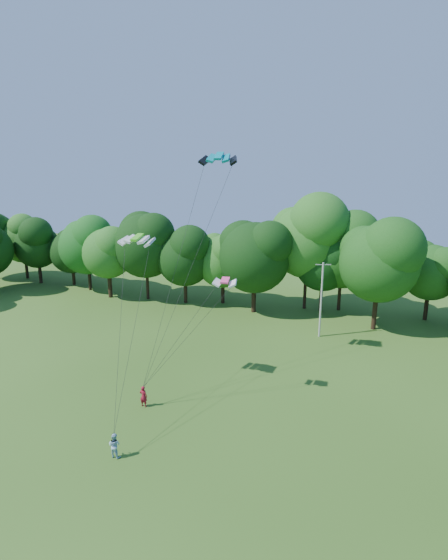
% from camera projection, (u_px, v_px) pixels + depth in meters
% --- Properties ---
extents(ground, '(160.00, 160.00, 0.00)m').
position_uv_depth(ground, '(105.00, 528.00, 21.64)').
color(ground, '#2D5116').
rests_on(ground, ground).
extents(utility_pole, '(1.53, 0.59, 7.96)m').
position_uv_depth(utility_pole, '(321.00, 299.00, 44.96)').
color(utility_pole, '#ABABA2').
rests_on(utility_pole, ground).
extents(kite_flyer_left, '(0.61, 0.40, 1.66)m').
position_uv_depth(kite_flyer_left, '(143.00, 396.00, 32.38)').
color(kite_flyer_left, maroon).
rests_on(kite_flyer_left, ground).
extents(kite_flyer_right, '(0.80, 0.64, 1.60)m').
position_uv_depth(kite_flyer_right, '(114.00, 445.00, 26.75)').
color(kite_flyer_right, '#9FC4DD').
rests_on(kite_flyer_right, ground).
extents(kite_teal, '(3.16, 1.67, 0.72)m').
position_uv_depth(kite_teal, '(219.00, 156.00, 35.96)').
color(kite_teal, '#058796').
rests_on(kite_teal, ground).
extents(kite_green, '(2.75, 1.28, 0.48)m').
position_uv_depth(kite_green, '(137.00, 237.00, 33.33)').
color(kite_green, '#4BD11F').
rests_on(kite_green, ground).
extents(kite_pink, '(1.82, 1.02, 0.36)m').
position_uv_depth(kite_pink, '(225.00, 280.00, 31.83)').
color(kite_pink, '#FF468A').
rests_on(kite_pink, ground).
extents(tree_back_west, '(8.53, 8.53, 12.41)m').
position_uv_depth(tree_back_west, '(86.00, 237.00, 61.39)').
color(tree_back_west, '#362515').
rests_on(tree_back_west, ground).
extents(tree_back_center, '(7.44, 7.44, 10.83)m').
position_uv_depth(tree_back_center, '(323.00, 257.00, 52.61)').
color(tree_back_center, '#2F2112').
rests_on(tree_back_center, ground).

